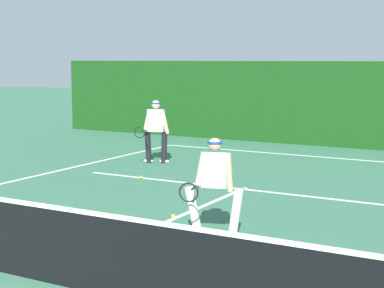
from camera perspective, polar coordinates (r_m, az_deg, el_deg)
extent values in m
plane|color=#32644B|center=(8.24, -14.27, -11.85)|extent=(80.00, 80.00, 0.00)
cube|color=white|center=(17.91, 11.41, -1.14)|extent=(9.74, 0.10, 0.01)
cube|color=white|center=(13.28, 4.64, -4.11)|extent=(7.94, 0.10, 0.01)
cube|color=white|center=(10.67, -2.27, -7.06)|extent=(0.10, 6.40, 0.01)
cube|color=black|center=(8.10, -14.38, -8.72)|extent=(10.50, 0.02, 0.94)
cube|color=white|center=(7.97, -14.50, -5.31)|extent=(10.50, 0.03, 0.05)
cylinder|color=silver|center=(9.63, 3.99, -6.34)|extent=(0.27, 0.20, 0.79)
cylinder|color=silver|center=(9.74, 0.16, -6.15)|extent=(0.32, 0.22, 0.79)
ellipsoid|color=white|center=(9.72, 3.97, -8.30)|extent=(0.28, 0.18, 0.09)
ellipsoid|color=white|center=(9.83, 0.16, -8.09)|extent=(0.28, 0.18, 0.09)
cube|color=#9EDBEA|center=(9.54, 2.08, -2.40)|extent=(0.47, 0.41, 0.57)
cylinder|color=tan|center=(9.51, 3.40, -2.60)|extent=(0.15, 0.13, 0.60)
cylinder|color=tan|center=(9.59, 0.77, -2.50)|extent=(0.23, 0.51, 0.47)
sphere|color=tan|center=(9.48, 2.09, -0.07)|extent=(0.21, 0.21, 0.21)
cylinder|color=#19478C|center=(9.48, 2.09, 0.15)|extent=(0.28, 0.28, 0.04)
cylinder|color=black|center=(9.40, 0.16, -4.00)|extent=(0.11, 0.26, 0.03)
torus|color=black|center=(9.07, -0.30, -4.43)|extent=(0.29, 0.11, 0.29)
cylinder|color=black|center=(16.47, -2.55, -0.31)|extent=(0.22, 0.20, 0.84)
cylinder|color=black|center=(16.57, -4.01, -0.28)|extent=(0.23, 0.20, 0.84)
ellipsoid|color=white|center=(16.53, -2.55, -1.59)|extent=(0.28, 0.19, 0.09)
ellipsoid|color=white|center=(16.62, -4.00, -1.54)|extent=(0.28, 0.19, 0.09)
cube|color=silver|center=(16.43, -3.31, 2.15)|extent=(0.49, 0.38, 0.59)
cylinder|color=beige|center=(16.38, -2.49, 2.04)|extent=(0.25, 0.17, 0.64)
cylinder|color=beige|center=(16.49, -4.11, 2.07)|extent=(0.27, 0.53, 0.51)
sphere|color=beige|center=(16.40, -3.32, 3.61)|extent=(0.22, 0.22, 0.22)
cylinder|color=#19478C|center=(16.39, -3.32, 3.75)|extent=(0.31, 0.31, 0.04)
cylinder|color=black|center=(16.29, -4.49, 1.20)|extent=(0.12, 0.26, 0.03)
torus|color=black|center=(15.96, -4.79, 1.07)|extent=(0.29, 0.12, 0.29)
sphere|color=#D1E033|center=(14.41, -4.65, -3.04)|extent=(0.07, 0.07, 0.07)
sphere|color=#D1E033|center=(10.89, -1.73, -6.58)|extent=(0.07, 0.07, 0.07)
cube|color=#144214|center=(19.84, 13.47, 3.51)|extent=(21.29, 0.12, 2.66)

